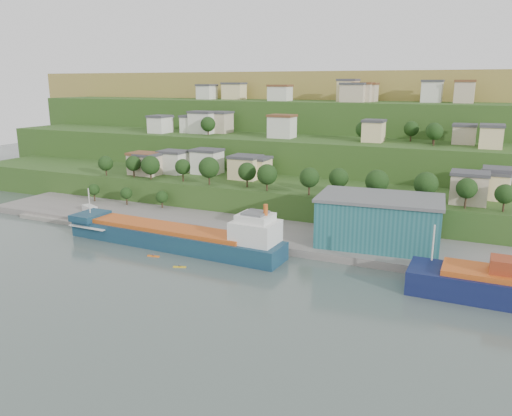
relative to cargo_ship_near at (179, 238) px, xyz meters
The scene contains 10 objects.
ground 14.52m from the cargo_ship_near, 39.60° to the right, with size 500.00×500.00×0.00m, color #43524B.
quay 36.40m from the cargo_ship_near, 31.35° to the left, with size 220.00×26.00×4.00m, color slate.
pebble_beach 45.92m from the cargo_ship_near, 163.66° to the left, with size 40.00×18.00×2.40m, color slate.
hillside 159.96m from the cargo_ship_near, 86.06° to the left, with size 360.00×210.73×96.00m.
cargo_ship_near is the anchor object (origin of this frame).
warehouse 52.54m from the cargo_ship_near, 21.08° to the left, with size 32.41×21.40×12.80m.
caravan 44.95m from the cargo_ship_near, 162.65° to the left, with size 6.32×2.63×2.95m, color silver.
dinghy 36.15m from the cargo_ship_near, 160.02° to the left, with size 4.34×1.63×0.87m, color silver.
kayak_orange 9.26m from the cargo_ship_near, 103.99° to the right, with size 3.26×1.03×0.80m.
kayak_yellow 14.99m from the cargo_ship_near, 56.83° to the right, with size 3.12×1.62×0.78m.
Camera 1 is at (60.15, -97.54, 42.83)m, focal length 35.00 mm.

